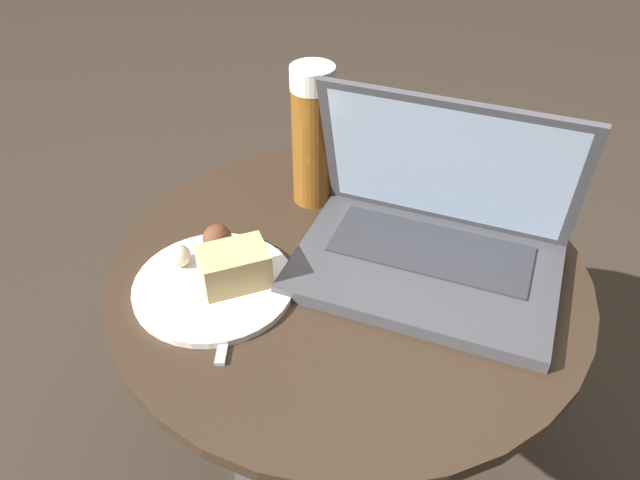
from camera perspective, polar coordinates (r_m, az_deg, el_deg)
name	(u,v)px	position (r m, az deg, el deg)	size (l,w,h in m)	color
ground_plane	(341,464)	(1.22, 1.90, -19.81)	(6.00, 6.00, 0.00)	#382D23
table	(345,340)	(0.95, 2.32, -9.11)	(0.64, 0.64, 0.49)	#515156
napkin	(225,278)	(0.83, -8.72, -3.41)	(0.16, 0.13, 0.00)	silver
laptop	(432,235)	(0.83, 10.22, 0.47)	(0.39, 0.31, 0.23)	#47474C
beer_glass	(313,137)	(0.91, -0.65, 9.44)	(0.06, 0.06, 0.21)	brown
snack_plate	(220,274)	(0.81, -9.14, -3.06)	(0.21, 0.21, 0.06)	white
fork	(231,305)	(0.79, -8.11, -5.88)	(0.03, 0.17, 0.01)	#B2B2B7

